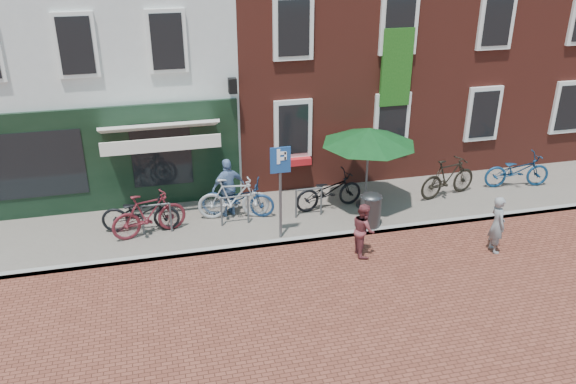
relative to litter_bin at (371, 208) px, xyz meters
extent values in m
plane|color=brown|center=(-1.91, -0.30, -0.62)|extent=(80.00, 80.00, 0.00)
cube|color=slate|center=(-0.91, 1.20, -0.57)|extent=(24.00, 3.00, 0.10)
cube|color=silver|center=(-6.91, 6.70, 3.88)|extent=(8.00, 8.00, 9.00)
cube|color=maroon|center=(0.09, 6.70, 4.38)|extent=(6.00, 8.00, 10.00)
cylinder|color=#38393B|center=(0.00, 0.00, -0.11)|extent=(0.54, 0.54, 0.82)
ellipsoid|color=#38393B|center=(0.00, 0.00, 0.36)|extent=(0.54, 0.54, 0.25)
cylinder|color=#4C4C4F|center=(-2.41, -0.05, 0.66)|extent=(0.07, 0.07, 2.35)
cube|color=navy|center=(-2.41, -0.07, 1.58)|extent=(0.50, 0.04, 0.65)
cylinder|color=#4C4C4F|center=(0.30, 1.14, -0.48)|extent=(0.50, 0.50, 0.08)
cylinder|color=#4C4C4F|center=(0.30, 1.14, 0.56)|extent=(0.06, 0.06, 2.16)
cone|color=#0F4419|center=(0.30, 1.14, 1.65)|extent=(2.58, 2.58, 0.45)
imported|color=gray|center=(2.55, -1.79, 0.11)|extent=(0.39, 0.56, 1.45)
imported|color=brown|center=(-0.63, -1.16, 0.05)|extent=(0.53, 0.67, 1.33)
imported|color=#6B88B6|center=(-3.48, 1.52, 0.29)|extent=(1.02, 0.65, 1.61)
imported|color=black|center=(-5.80, 1.15, 0.00)|extent=(2.04, 0.94, 1.03)
imported|color=maroon|center=(-5.59, 0.87, 0.06)|extent=(1.98, 1.01, 1.15)
imported|color=navy|center=(-3.25, 1.39, 0.00)|extent=(2.08, 1.27, 1.03)
imported|color=#AAABAD|center=(-3.38, 1.29, 0.06)|extent=(1.96, 0.79, 1.15)
imported|color=black|center=(-0.74, 1.27, 0.00)|extent=(2.05, 0.97, 1.03)
imported|color=black|center=(2.82, 1.21, 0.06)|extent=(1.98, 0.96, 1.15)
imported|color=navy|center=(5.15, 1.33, 0.00)|extent=(2.05, 0.96, 1.03)
camera|label=1|loc=(-5.36, -12.87, 6.80)|focal=37.03mm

